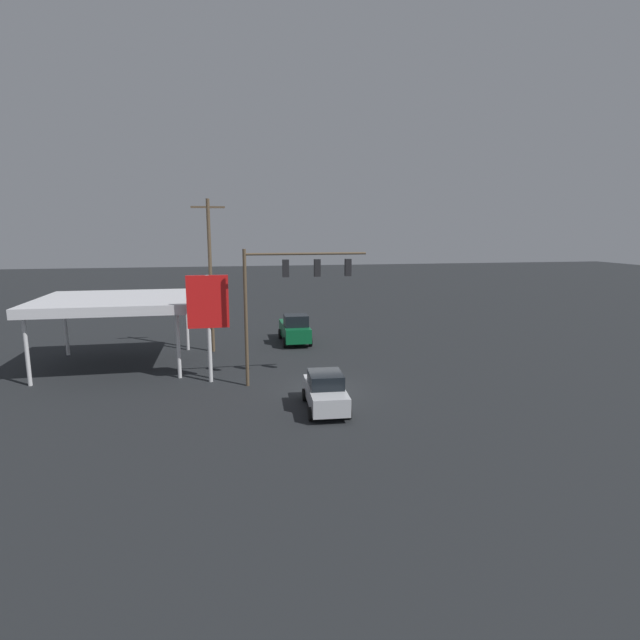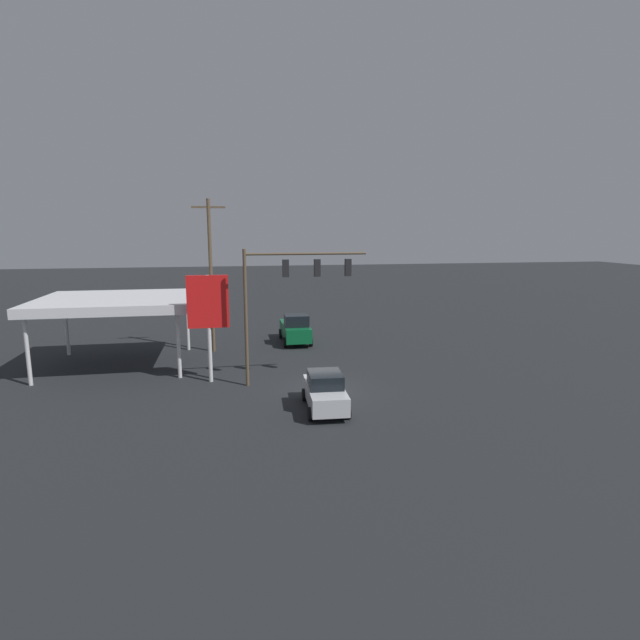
{
  "view_description": "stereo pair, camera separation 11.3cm",
  "coord_description": "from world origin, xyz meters",
  "px_view_note": "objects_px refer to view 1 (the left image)",
  "views": [
    {
      "loc": [
        5.48,
        26.74,
        9.04
      ],
      "look_at": [
        0.0,
        -2.0,
        3.72
      ],
      "focal_mm": 28.0,
      "sensor_mm": 36.0,
      "label": 1
    },
    {
      "loc": [
        5.37,
        26.76,
        9.04
      ],
      "look_at": [
        0.0,
        -2.0,
        3.72
      ],
      "focal_mm": 28.0,
      "sensor_mm": 36.0,
      "label": 2
    }
  ],
  "objects_px": {
    "price_sign": "(208,306)",
    "pickup_parked": "(295,329)",
    "sedan_far": "(325,391)",
    "utility_pole": "(210,273)",
    "traffic_signal_assembly": "(289,285)"
  },
  "relations": [
    {
      "from": "sedan_far",
      "to": "utility_pole",
      "type": "bearing_deg",
      "value": -153.67
    },
    {
      "from": "price_sign",
      "to": "pickup_parked",
      "type": "bearing_deg",
      "value": -124.15
    },
    {
      "from": "utility_pole",
      "to": "pickup_parked",
      "type": "relative_size",
      "value": 2.15
    },
    {
      "from": "sedan_far",
      "to": "price_sign",
      "type": "bearing_deg",
      "value": -132.09
    },
    {
      "from": "price_sign",
      "to": "pickup_parked",
      "type": "relative_size",
      "value": 1.23
    },
    {
      "from": "traffic_signal_assembly",
      "to": "pickup_parked",
      "type": "xyz_separation_m",
      "value": [
        -1.79,
        -10.69,
        -4.8
      ]
    },
    {
      "from": "traffic_signal_assembly",
      "to": "sedan_far",
      "type": "height_order",
      "value": "traffic_signal_assembly"
    },
    {
      "from": "traffic_signal_assembly",
      "to": "price_sign",
      "type": "distance_m",
      "value": 4.98
    },
    {
      "from": "price_sign",
      "to": "pickup_parked",
      "type": "distance_m",
      "value": 11.99
    },
    {
      "from": "price_sign",
      "to": "pickup_parked",
      "type": "xyz_separation_m",
      "value": [
        -6.44,
        -9.49,
        -3.49
      ]
    },
    {
      "from": "traffic_signal_assembly",
      "to": "pickup_parked",
      "type": "distance_m",
      "value": 11.86
    },
    {
      "from": "pickup_parked",
      "to": "traffic_signal_assembly",
      "type": "bearing_deg",
      "value": -9.17
    },
    {
      "from": "sedan_far",
      "to": "pickup_parked",
      "type": "bearing_deg",
      "value": -179.14
    },
    {
      "from": "utility_pole",
      "to": "price_sign",
      "type": "distance_m",
      "value": 7.84
    },
    {
      "from": "utility_pole",
      "to": "price_sign",
      "type": "xyz_separation_m",
      "value": [
        -0.0,
        7.73,
        -1.3
      ]
    }
  ]
}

